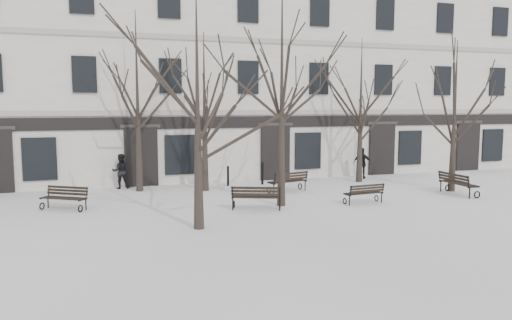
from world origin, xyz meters
name	(u,v)px	position (x,y,z in m)	size (l,w,h in m)	color
ground	(260,215)	(0.00, 0.00, 0.00)	(100.00, 100.00, 0.00)	white
building	(192,79)	(0.00, 12.96, 5.52)	(40.40, 10.20, 11.40)	silver
tree_1	(197,81)	(-2.52, -1.32, 4.74)	(5.31, 5.31, 7.59)	black
tree_2	(282,61)	(1.33, 1.33, 5.67)	(6.35, 6.35, 9.07)	black
tree_3	(455,98)	(10.09, 2.07, 4.31)	(4.83, 4.83, 6.90)	black
tree_4	(137,79)	(-3.72, 6.54, 5.16)	(5.78, 5.78, 8.26)	black
tree_5	(204,93)	(-0.79, 5.71, 4.55)	(5.10, 5.10, 7.28)	black
tree_6	(361,93)	(7.41, 5.90, 4.61)	(5.16, 5.16, 7.37)	black
bench_1	(256,197)	(0.15, 0.86, 0.52)	(1.97, 1.33, 0.95)	black
bench_2	(364,193)	(4.67, 0.65, 0.45)	(1.70, 0.76, 0.83)	black
bench_3	(65,197)	(-6.81, 3.15, 0.49)	(1.81, 1.48, 0.89)	black
bench_4	(288,181)	(2.74, 4.13, 0.52)	(1.99, 1.16, 0.95)	black
bench_5	(457,183)	(9.63, 1.14, 0.54)	(0.74, 1.99, 1.00)	black
bollard_a	(228,175)	(0.57, 6.70, 0.54)	(0.13, 0.13, 1.00)	black
bollard_b	(262,172)	(2.32, 6.60, 0.61)	(0.15, 0.15, 1.14)	black
pedestrian_b	(121,189)	(-4.51, 7.51, 0.00)	(0.81, 0.63, 1.67)	black
pedestrian_c	(362,178)	(8.15, 6.87, 0.00)	(0.98, 0.41, 1.68)	black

